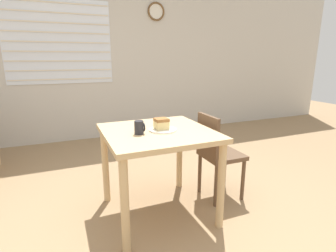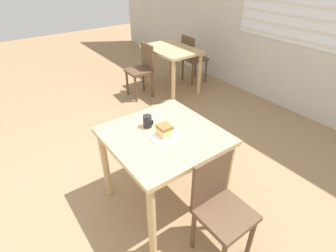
{
  "view_description": "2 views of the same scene",
  "coord_description": "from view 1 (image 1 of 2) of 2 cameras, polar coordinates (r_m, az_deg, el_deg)",
  "views": [
    {
      "loc": [
        -0.64,
        -1.48,
        1.33
      ],
      "look_at": [
        0.16,
        0.42,
        0.8
      ],
      "focal_mm": 28.0,
      "sensor_mm": 36.0,
      "label": 1
    },
    {
      "loc": [
        1.49,
        -0.53,
        1.94
      ],
      "look_at": [
        0.09,
        0.5,
        0.82
      ],
      "focal_mm": 28.0,
      "sensor_mm": 36.0,
      "label": 2
    }
  ],
  "objects": [
    {
      "name": "ground_plane",
      "position": [
        2.08,
        0.47,
        -25.04
      ],
      "size": [
        14.0,
        14.0,
        0.0
      ],
      "primitive_type": "plane",
      "color": "#997A56"
    },
    {
      "name": "coffee_mug",
      "position": [
        2.04,
        -6.23,
        -0.32
      ],
      "size": [
        0.08,
        0.07,
        0.1
      ],
      "color": "#232328",
      "rests_on": "dining_table_near"
    },
    {
      "name": "cake_slice",
      "position": [
        2.13,
        -1.45,
        0.52
      ],
      "size": [
        0.11,
        0.1,
        0.09
      ],
      "color": "#E0C67F",
      "rests_on": "plate"
    },
    {
      "name": "dining_table_near",
      "position": [
        2.18,
        -2.24,
        -3.92
      ],
      "size": [
        0.86,
        0.87,
        0.76
      ],
      "color": "tan",
      "rests_on": "ground_plane"
    },
    {
      "name": "wall_back",
      "position": [
        4.55,
        -15.3,
        14.94
      ],
      "size": [
        10.0,
        0.09,
        2.8
      ],
      "color": "beige",
      "rests_on": "ground_plane"
    },
    {
      "name": "chair_near_window",
      "position": [
        2.54,
        10.59,
        -5.71
      ],
      "size": [
        0.36,
        0.36,
        0.83
      ],
      "rotation": [
        0.0,
        0.0,
        1.57
      ],
      "color": "brown",
      "rests_on": "ground_plane"
    },
    {
      "name": "plate",
      "position": [
        2.14,
        -1.13,
        -0.83
      ],
      "size": [
        0.23,
        0.23,
        0.01
      ],
      "color": "white",
      "rests_on": "dining_table_near"
    }
  ]
}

